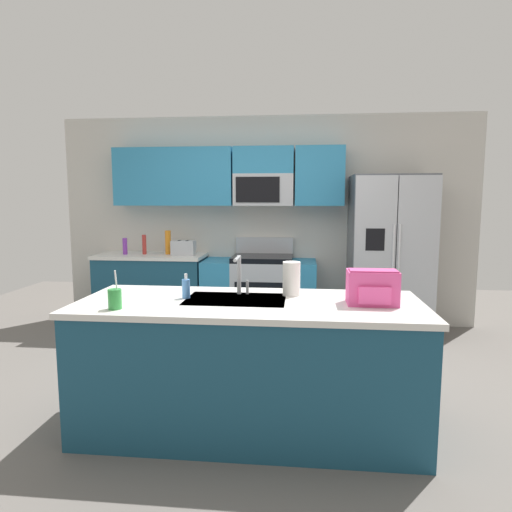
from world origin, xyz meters
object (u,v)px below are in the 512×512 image
object	(u,v)px
range_oven	(260,293)
bottle_purple	(125,246)
refrigerator	(389,256)
drink_cup_green	(115,299)
paper_towel_roll	(291,279)
sink_faucet	(239,272)
backpack	(372,287)
soap_dispenser	(186,288)
pepper_mill	(144,245)
toaster	(183,248)
bottle_orange	(168,242)

from	to	relation	value
range_oven	bottle_purple	xyz separation A→B (m)	(-1.67, -0.04, 0.56)
range_oven	refrigerator	size ratio (longest dim) A/B	0.74
refrigerator	drink_cup_green	distance (m)	3.41
bottle_purple	paper_towel_roll	size ratio (longest dim) A/B	0.84
sink_faucet	backpack	world-z (taller)	sink_faucet
refrigerator	soap_dispenser	xyz separation A→B (m)	(-1.80, -2.29, 0.04)
bottle_purple	paper_towel_roll	xyz separation A→B (m)	(2.10, -2.16, 0.02)
pepper_mill	sink_faucet	size ratio (longest dim) A/B	0.85
refrigerator	soap_dispenser	distance (m)	2.92
drink_cup_green	soap_dispenser	distance (m)	0.50
pepper_mill	bottle_purple	bearing A→B (deg)	-170.26
drink_cup_green	paper_towel_roll	xyz separation A→B (m)	(1.08, 0.51, 0.06)
toaster	pepper_mill	distance (m)	0.51
range_oven	pepper_mill	world-z (taller)	pepper_mill
soap_dispenser	backpack	distance (m)	1.25
bottle_orange	drink_cup_green	size ratio (longest dim) A/B	1.20
toaster	sink_faucet	world-z (taller)	sink_faucet
bottle_orange	soap_dispenser	world-z (taller)	bottle_orange
sink_faucet	paper_towel_roll	distance (m)	0.37
refrigerator	bottle_orange	distance (m)	2.66
sink_faucet	drink_cup_green	world-z (taller)	sink_faucet
drink_cup_green	backpack	bearing A→B (deg)	10.18
bottle_purple	backpack	distance (m)	3.55
refrigerator	soap_dispenser	size ratio (longest dim) A/B	10.88
bottle_orange	backpack	distance (m)	3.24
refrigerator	sink_faucet	world-z (taller)	refrigerator
refrigerator	sink_faucet	bearing A→B (deg)	-124.03
bottle_orange	backpack	xyz separation A→B (m)	(2.11, -2.46, -0.03)
bottle_purple	backpack	world-z (taller)	backpack
drink_cup_green	refrigerator	bearing A→B (deg)	50.68
toaster	range_oven	bearing A→B (deg)	3.24
bottle_orange	sink_faucet	bearing A→B (deg)	-61.79
refrigerator	paper_towel_roll	xyz separation A→B (m)	(-1.08, -2.13, 0.09)
toaster	bottle_purple	xyz separation A→B (m)	(-0.74, 0.01, 0.01)
bottle_orange	paper_towel_roll	world-z (taller)	bottle_orange
soap_dispenser	backpack	size ratio (longest dim) A/B	0.53
toaster	paper_towel_roll	xyz separation A→B (m)	(1.36, -2.15, 0.03)
refrigerator	bottle_purple	bearing A→B (deg)	179.47
bottle_purple	refrigerator	bearing A→B (deg)	-0.53
bottle_orange	drink_cup_green	world-z (taller)	bottle_orange
pepper_mill	bottle_orange	world-z (taller)	bottle_orange
refrigerator	toaster	world-z (taller)	refrigerator
paper_towel_roll	range_oven	bearing A→B (deg)	101.18
bottle_orange	refrigerator	bearing A→B (deg)	-2.29
pepper_mill	paper_towel_roll	distance (m)	2.89
range_oven	toaster	world-z (taller)	range_oven
refrigerator	bottle_orange	size ratio (longest dim) A/B	6.28
paper_towel_roll	bottle_orange	bearing A→B (deg)	125.23
range_oven	bottle_orange	size ratio (longest dim) A/B	4.61
drink_cup_green	backpack	xyz separation A→B (m)	(1.61, 0.29, 0.05)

